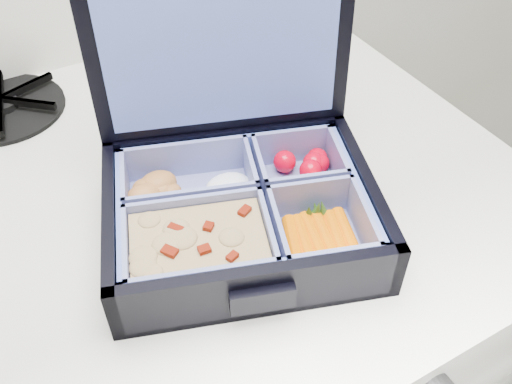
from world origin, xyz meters
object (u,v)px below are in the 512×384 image
stove (215,376)px  burner_grate (258,70)px  bento_box (242,213)px  fork (209,143)px

stove → burner_grate: bearing=36.3°
stove → bento_box: size_ratio=3.94×
burner_grate → fork: (-0.12, -0.09, -0.01)m
bento_box → burner_grate: size_ratio=1.27×
stove → bento_box: bento_box is taller
stove → fork: 0.50m
bento_box → fork: (0.03, 0.14, -0.03)m
burner_grate → stove: bearing=-143.7°
bento_box → burner_grate: 0.28m
stove → bento_box: bearing=-92.1°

